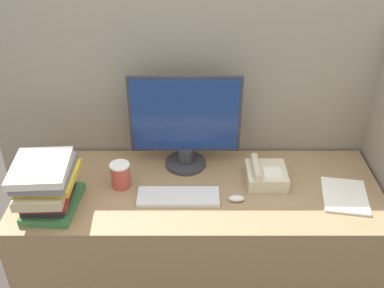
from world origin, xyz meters
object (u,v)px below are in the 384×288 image
coffee_cup (120,175)px  desk_telephone (265,175)px  keyboard (178,197)px  book_stack (47,185)px  mouse (236,198)px  monitor (185,125)px

coffee_cup → desk_telephone: 0.68m
keyboard → book_stack: size_ratio=1.22×
book_stack → desk_telephone: bearing=10.9°
mouse → book_stack: (-0.82, -0.04, 0.11)m
monitor → mouse: 0.43m
keyboard → desk_telephone: (0.41, 0.13, 0.03)m
keyboard → desk_telephone: desk_telephone is taller
book_stack → mouse: bearing=2.9°
monitor → book_stack: bearing=-151.2°
book_stack → desk_telephone: book_stack is taller
mouse → desk_telephone: bearing=44.3°
monitor → book_stack: monitor is taller
mouse → desk_telephone: 0.21m
desk_telephone → book_stack: bearing=-169.1°
mouse → monitor: bearing=129.3°
mouse → desk_telephone: size_ratio=0.39×
coffee_cup → monitor: bearing=30.1°
monitor → desk_telephone: monitor is taller
coffee_cup → desk_telephone: coffee_cup is taller
monitor → book_stack: (-0.59, -0.32, -0.11)m
coffee_cup → book_stack: bearing=-152.6°
desk_telephone → monitor: bearing=159.9°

